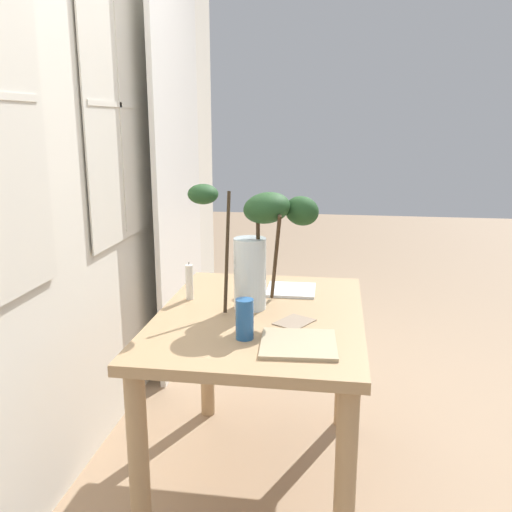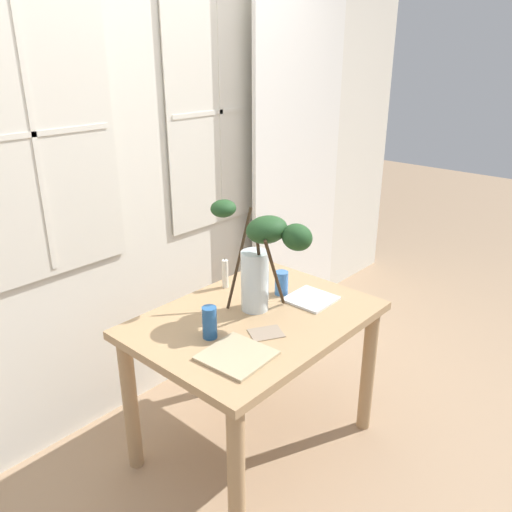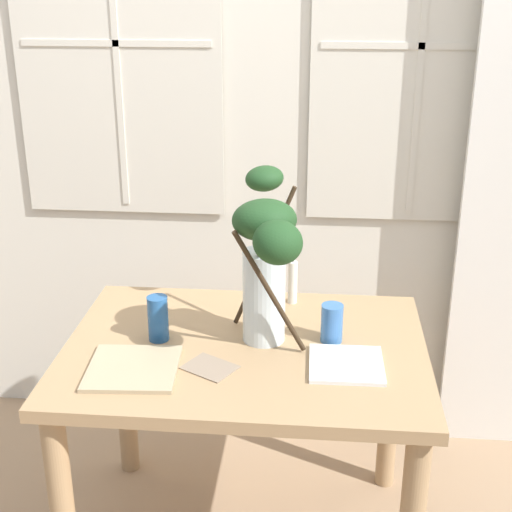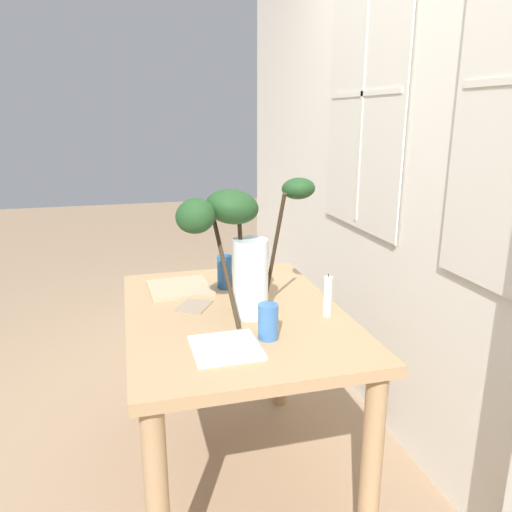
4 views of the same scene
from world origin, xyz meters
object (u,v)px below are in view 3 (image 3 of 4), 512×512
object	(u,v)px
drinking_glass_blue_right	(332,323)
pillar_candle	(293,282)
plate_square_left	(133,368)
plate_square_right	(346,364)
dining_table	(245,381)
drinking_glass_blue_left	(158,318)
vase_with_branches	(266,259)

from	to	relation	value
drinking_glass_blue_right	pillar_candle	size ratio (longest dim) A/B	0.74
drinking_glass_blue_right	plate_square_left	world-z (taller)	drinking_glass_blue_right
drinking_glass_blue_right	plate_square_right	distance (m)	0.17
plate_square_left	pillar_candle	world-z (taller)	pillar_candle
plate_square_left	pillar_candle	size ratio (longest dim) A/B	1.57
drinking_glass_blue_right	plate_square_left	bearing A→B (deg)	-157.82
dining_table	drinking_glass_blue_left	distance (m)	0.34
plate_square_left	pillar_candle	bearing A→B (deg)	48.87
dining_table	plate_square_left	xyz separation A→B (m)	(-0.31, -0.17, 0.13)
vase_with_branches	drinking_glass_blue_right	xyz separation A→B (m)	(0.20, 0.04, -0.22)
drinking_glass_blue_left	pillar_candle	world-z (taller)	pillar_candle
plate_square_left	pillar_candle	xyz separation A→B (m)	(0.43, 0.50, 0.07)
drinking_glass_blue_left	plate_square_left	bearing A→B (deg)	-100.12
dining_table	drinking_glass_blue_left	bearing A→B (deg)	176.43
dining_table	drinking_glass_blue_right	size ratio (longest dim) A/B	9.15
vase_with_branches	plate_square_right	distance (m)	0.38
plate_square_right	pillar_candle	bearing A→B (deg)	112.68
pillar_candle	vase_with_branches	bearing A→B (deg)	-102.38
drinking_glass_blue_right	pillar_candle	bearing A→B (deg)	116.44
drinking_glass_blue_right	dining_table	bearing A→B (deg)	-167.80
dining_table	plate_square_right	world-z (taller)	plate_square_right
vase_with_branches	plate_square_right	world-z (taller)	vase_with_branches
plate_square_left	vase_with_branches	bearing A→B (deg)	27.18
plate_square_left	dining_table	bearing A→B (deg)	29.77
vase_with_branches	plate_square_right	xyz separation A→B (m)	(0.24, -0.11, -0.28)
vase_with_branches	plate_square_right	bearing A→B (deg)	-24.43
drinking_glass_blue_left	drinking_glass_blue_right	bearing A→B (deg)	4.27
drinking_glass_blue_right	pillar_candle	xyz separation A→B (m)	(-0.13, 0.27, 0.02)
vase_with_branches	drinking_glass_blue_left	bearing A→B (deg)	179.47
dining_table	plate_square_right	bearing A→B (deg)	-17.58
dining_table	plate_square_right	xyz separation A→B (m)	(0.31, -0.10, 0.13)
pillar_candle	drinking_glass_blue_left	bearing A→B (deg)	-142.59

